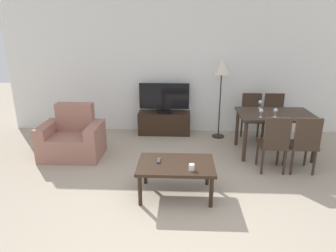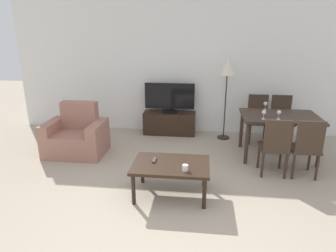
# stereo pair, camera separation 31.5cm
# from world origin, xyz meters

# --- Properties ---
(ground_plane) EXTENTS (18.00, 18.00, 0.00)m
(ground_plane) POSITION_xyz_m (0.00, 0.00, 0.00)
(ground_plane) COLOR tan
(wall_back) EXTENTS (6.88, 0.06, 2.70)m
(wall_back) POSITION_xyz_m (0.00, 3.46, 1.35)
(wall_back) COLOR white
(wall_back) RESTS_ON ground_plane
(armchair) EXTENTS (0.98, 0.72, 0.87)m
(armchair) POSITION_xyz_m (-1.68, 2.01, 0.30)
(armchair) COLOR #9E6B5B
(armchair) RESTS_ON ground_plane
(tv_stand) EXTENTS (1.05, 0.37, 0.46)m
(tv_stand) POSITION_xyz_m (-0.20, 3.20, 0.23)
(tv_stand) COLOR black
(tv_stand) RESTS_ON ground_plane
(tv) EXTENTS (1.00, 0.32, 0.60)m
(tv) POSITION_xyz_m (-0.20, 3.20, 0.75)
(tv) COLOR black
(tv) RESTS_ON tv_stand
(coffee_table) EXTENTS (0.97, 0.66, 0.44)m
(coffee_table) POSITION_xyz_m (0.08, 0.82, 0.39)
(coffee_table) COLOR black
(coffee_table) RESTS_ON ground_plane
(dining_table) EXTENTS (1.23, 0.85, 0.72)m
(dining_table) POSITION_xyz_m (1.73, 2.26, 0.63)
(dining_table) COLOR #38281E
(dining_table) RESTS_ON ground_plane
(dining_chair_near) EXTENTS (0.40, 0.40, 0.89)m
(dining_chair_near) POSITION_xyz_m (1.51, 1.53, 0.49)
(dining_chair_near) COLOR #38281E
(dining_chair_near) RESTS_ON ground_plane
(dining_chair_far) EXTENTS (0.40, 0.40, 0.89)m
(dining_chair_far) POSITION_xyz_m (1.94, 2.99, 0.49)
(dining_chair_far) COLOR #38281E
(dining_chair_far) RESTS_ON ground_plane
(dining_chair_near_right) EXTENTS (0.40, 0.40, 0.89)m
(dining_chair_near_right) POSITION_xyz_m (1.94, 1.53, 0.49)
(dining_chair_near_right) COLOR #38281E
(dining_chair_near_right) RESTS_ON ground_plane
(dining_chair_far_left) EXTENTS (0.40, 0.40, 0.89)m
(dining_chair_far_left) POSITION_xyz_m (1.51, 2.99, 0.49)
(dining_chair_far_left) COLOR #38281E
(dining_chair_far_left) RESTS_ON ground_plane
(floor_lamp) EXTENTS (0.30, 0.30, 1.56)m
(floor_lamp) POSITION_xyz_m (0.89, 3.06, 1.32)
(floor_lamp) COLOR black
(floor_lamp) RESTS_ON ground_plane
(remote_primary) EXTENTS (0.04, 0.15, 0.02)m
(remote_primary) POSITION_xyz_m (-0.14, 0.88, 0.45)
(remote_primary) COLOR #38383D
(remote_primary) RESTS_ON coffee_table
(cup_white_near) EXTENTS (0.07, 0.07, 0.08)m
(cup_white_near) POSITION_xyz_m (0.28, 0.64, 0.48)
(cup_white_near) COLOR white
(cup_white_near) RESTS_ON coffee_table
(wine_glass_left) EXTENTS (0.07, 0.07, 0.15)m
(wine_glass_left) POSITION_xyz_m (1.54, 2.58, 0.83)
(wine_glass_left) COLOR silver
(wine_glass_left) RESTS_ON dining_table
(wine_glass_center) EXTENTS (0.07, 0.07, 0.15)m
(wine_glass_center) POSITION_xyz_m (1.64, 2.03, 0.83)
(wine_glass_center) COLOR silver
(wine_glass_center) RESTS_ON dining_table
(wine_glass_right) EXTENTS (0.07, 0.07, 0.15)m
(wine_glass_right) POSITION_xyz_m (1.41, 2.00, 0.83)
(wine_glass_right) COLOR silver
(wine_glass_right) RESTS_ON dining_table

